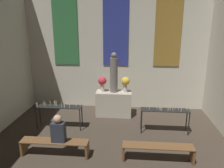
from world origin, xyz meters
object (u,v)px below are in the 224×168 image
object	(u,v)px
statue	(114,74)
flower_vase_left	(102,82)
person_seated	(58,130)
pew_back_right	(158,150)
altar	(114,103)
pew_back_left	(55,145)
candle_rack_right	(165,113)
candle_rack_left	(59,109)
flower_vase_right	(125,82)

from	to	relation	value
statue	flower_vase_left	bearing A→B (deg)	180.00
person_seated	pew_back_right	bearing A→B (deg)	0.00
flower_vase_left	pew_back_right	world-z (taller)	flower_vase_left
altar	pew_back_right	world-z (taller)	altar
pew_back_left	pew_back_right	world-z (taller)	same
pew_back_right	statue	bearing A→B (deg)	115.69
altar	statue	bearing A→B (deg)	-90.00
person_seated	candle_rack_right	bearing A→B (deg)	28.15
statue	pew_back_left	bearing A→B (deg)	-115.69
statue	candle_rack_left	xyz separation A→B (m)	(-1.78, -1.26, -0.98)
statue	pew_back_left	world-z (taller)	statue
flower_vase_left	pew_back_right	xyz separation A→B (m)	(1.83, -2.89, -1.03)
flower_vase_left	candle_rack_left	distance (m)	1.95
statue	person_seated	bearing A→B (deg)	-113.51
flower_vase_left	altar	bearing A→B (deg)	0.00
altar	pew_back_left	xyz separation A→B (m)	(-1.39, -2.89, -0.16)
altar	person_seated	bearing A→B (deg)	-113.51
pew_back_left	pew_back_right	size ratio (longest dim) A/B	1.00
flower_vase_right	candle_rack_left	bearing A→B (deg)	-150.48
candle_rack_left	candle_rack_right	size ratio (longest dim) A/B	1.00
statue	candle_rack_left	size ratio (longest dim) A/B	0.97
person_seated	statue	bearing A→B (deg)	66.49
statue	pew_back_right	xyz separation A→B (m)	(1.39, -2.89, -1.36)
flower_vase_left	flower_vase_right	world-z (taller)	same
altar	candle_rack_right	bearing A→B (deg)	-35.22
pew_back_left	candle_rack_right	bearing A→B (deg)	27.14
flower_vase_left	candle_rack_right	world-z (taller)	flower_vase_left
flower_vase_left	flower_vase_right	distance (m)	0.89
altar	person_seated	world-z (taller)	person_seated
pew_back_left	pew_back_right	bearing A→B (deg)	0.00
statue	person_seated	distance (m)	3.27
flower_vase_right	statue	bearing A→B (deg)	-180.00
pew_back_left	flower_vase_left	bearing A→B (deg)	71.86
altar	flower_vase_left	distance (m)	0.98
candle_rack_left	statue	bearing A→B (deg)	35.26
flower_vase_left	person_seated	size ratio (longest dim) A/B	0.78
statue	pew_back_right	world-z (taller)	statue
statue	candle_rack_right	world-z (taller)	statue
candle_rack_left	candle_rack_right	distance (m)	3.57
statue	candle_rack_right	xyz separation A→B (m)	(1.79, -1.26, -0.98)
statue	candle_rack_left	bearing A→B (deg)	-144.74
flower_vase_left	pew_back_left	xyz separation A→B (m)	(-0.95, -2.89, -1.03)
pew_back_left	flower_vase_right	bearing A→B (deg)	57.61
candle_rack_right	pew_back_left	size ratio (longest dim) A/B	0.85
candle_rack_right	person_seated	xyz separation A→B (m)	(-3.04, -1.63, 0.08)
altar	candle_rack_right	xyz separation A→B (m)	(1.79, -1.26, 0.22)
flower_vase_left	flower_vase_right	xyz separation A→B (m)	(0.89, 0.00, 0.00)
candle_rack_left	candle_rack_right	bearing A→B (deg)	0.01
candle_rack_right	person_seated	size ratio (longest dim) A/B	2.07
altar	candle_rack_left	size ratio (longest dim) A/B	0.87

